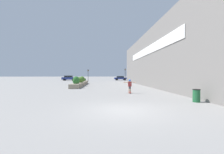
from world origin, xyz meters
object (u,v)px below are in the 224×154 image
at_px(car_center_right, 149,78).
at_px(traffic_light_left, 88,73).
at_px(car_leftmost, 120,78).
at_px(car_center_left, 69,78).
at_px(skateboard, 130,93).
at_px(skateboarder, 130,84).
at_px(trash_bin, 196,96).
at_px(traffic_light_right, 125,73).

relative_size(car_center_right, traffic_light_left, 1.32).
bearing_deg(car_leftmost, car_center_left, -86.77).
relative_size(skateboard, car_leftmost, 0.16).
height_order(skateboarder, car_center_right, car_center_right).
height_order(car_leftmost, car_center_right, car_center_right).
height_order(car_leftmost, traffic_light_left, traffic_light_left).
height_order(trash_bin, car_leftmost, car_leftmost).
height_order(trash_bin, car_center_right, car_center_right).
xyz_separation_m(skateboard, car_leftmost, (3.40, 34.90, 0.68)).
height_order(car_center_left, traffic_light_right, traffic_light_right).
relative_size(skateboard, trash_bin, 0.79).
xyz_separation_m(car_center_left, car_center_right, (24.88, -3.65, -0.03)).
bearing_deg(car_center_right, traffic_light_left, -79.90).
bearing_deg(car_center_right, skateboard, -20.97).
height_order(skateboarder, trash_bin, skateboarder).
xyz_separation_m(skateboarder, trash_bin, (3.57, -5.02, -0.44)).
distance_m(trash_bin, traffic_light_left, 33.71).
bearing_deg(skateboard, trash_bin, -53.71).
bearing_deg(skateboarder, car_center_right, 69.93).
distance_m(skateboard, car_center_left, 36.46).
relative_size(car_leftmost, car_center_left, 0.96).
distance_m(skateboard, traffic_light_left, 27.94).
xyz_separation_m(car_center_right, traffic_light_left, (-18.20, -3.24, 1.45)).
relative_size(skateboard, car_center_right, 0.16).
distance_m(car_center_right, traffic_light_right, 8.27).
xyz_separation_m(car_center_left, traffic_light_right, (17.15, -6.10, 1.60)).
relative_size(car_leftmost, car_center_right, 0.98).
xyz_separation_m(skateboard, trash_bin, (3.57, -5.02, 0.37)).
bearing_deg(trash_bin, car_leftmost, 90.25).
xyz_separation_m(trash_bin, car_center_right, (8.04, 35.33, 0.36)).
relative_size(trash_bin, traffic_light_left, 0.27).
distance_m(skateboard, car_center_right, 32.46).
bearing_deg(skateboard, car_leftmost, 85.33).
height_order(car_leftmost, traffic_light_right, traffic_light_right).
height_order(car_center_left, traffic_light_left, traffic_light_left).
height_order(skateboard, car_center_left, car_center_left).
height_order(skateboarder, car_center_left, car_center_left).
relative_size(skateboard, skateboarder, 0.53).
distance_m(skateboard, car_leftmost, 35.07).
height_order(skateboard, traffic_light_right, traffic_light_right).
bearing_deg(car_center_left, car_leftmost, 93.23).
distance_m(skateboarder, car_center_left, 36.46).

